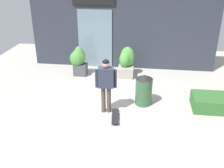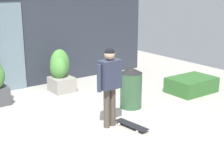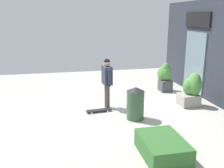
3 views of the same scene
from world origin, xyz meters
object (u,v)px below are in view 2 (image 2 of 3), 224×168
skateboarder (110,79)px  skateboard (131,125)px  planter_box_right (60,71)px  trash_bin (131,88)px

skateboarder → skateboard: bearing=38.1°
skateboard → skateboarder: bearing=-142.7°
planter_box_right → skateboarder: bearing=-97.2°
trash_bin → skateboard: bearing=-128.4°
skateboarder → skateboard: skateboarder is taller
planter_box_right → trash_bin: bearing=-71.8°
skateboard → planter_box_right: (0.04, 3.19, 0.50)m
skateboarder → planter_box_right: bearing=167.7°
skateboarder → skateboard: 1.07m
skateboard → planter_box_right: bearing=173.2°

